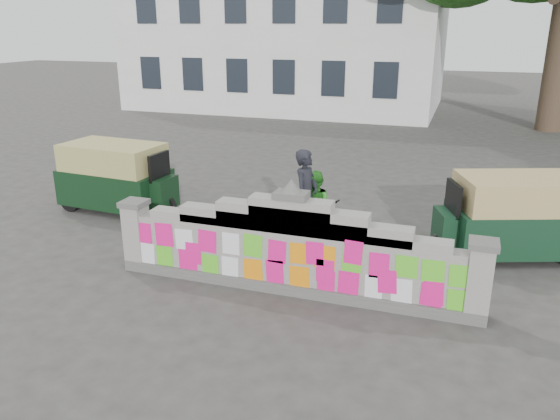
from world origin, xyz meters
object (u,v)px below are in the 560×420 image
at_px(cyclist_rider, 306,207).
at_px(pedestrian, 314,209).
at_px(cyclist_bike, 305,225).
at_px(rickshaw_right, 514,216).
at_px(rickshaw_left, 117,176).

relative_size(cyclist_rider, pedestrian, 1.17).
distance_m(cyclist_bike, cyclist_rider, 0.38).
distance_m(cyclist_rider, rickshaw_right, 4.07).
bearing_deg(rickshaw_left, pedestrian, -3.12).
bearing_deg(pedestrian, cyclist_rider, -34.56).
height_order(rickshaw_left, rickshaw_right, rickshaw_left).
bearing_deg(cyclist_bike, cyclist_rider, -79.65).
xyz_separation_m(cyclist_rider, rickshaw_left, (-5.10, 1.01, -0.06)).
distance_m(cyclist_bike, rickshaw_right, 4.08).
bearing_deg(cyclist_bike, rickshaw_right, -64.42).
xyz_separation_m(cyclist_bike, cyclist_rider, (0.00, 0.00, 0.38)).
distance_m(cyclist_bike, rickshaw_left, 5.20).
relative_size(cyclist_bike, rickshaw_left, 0.68).
height_order(cyclist_bike, pedestrian, pedestrian).
distance_m(pedestrian, rickshaw_right, 3.92).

